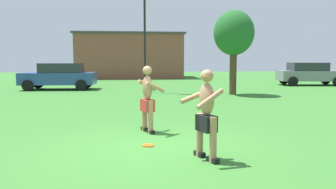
{
  "coord_description": "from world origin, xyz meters",
  "views": [
    {
      "loc": [
        -0.37,
        -6.72,
        1.84
      ],
      "look_at": [
        0.48,
        1.16,
        0.98
      ],
      "focal_mm": 35.35,
      "sensor_mm": 36.0,
      "label": 1
    }
  ],
  "objects_px": {
    "player_with_cap": "(206,111)",
    "car_blue_near_post": "(59,76)",
    "car_gray_mid_lot": "(309,73)",
    "tree_right_field": "(234,34)",
    "player_in_red": "(148,97)",
    "frisbee": "(148,145)",
    "lamp_post": "(145,24)"
  },
  "relations": [
    {
      "from": "car_gray_mid_lot",
      "to": "player_in_red",
      "type": "bearing_deg",
      "value": -131.07
    },
    {
      "from": "lamp_post",
      "to": "tree_right_field",
      "type": "relative_size",
      "value": 1.43
    },
    {
      "from": "player_with_cap",
      "to": "car_gray_mid_lot",
      "type": "bearing_deg",
      "value": 55.7
    },
    {
      "from": "frisbee",
      "to": "car_blue_near_post",
      "type": "bearing_deg",
      "value": 109.08
    },
    {
      "from": "lamp_post",
      "to": "frisbee",
      "type": "bearing_deg",
      "value": -91.89
    },
    {
      "from": "lamp_post",
      "to": "tree_right_field",
      "type": "distance_m",
      "value": 4.8
    },
    {
      "from": "car_gray_mid_lot",
      "to": "lamp_post",
      "type": "distance_m",
      "value": 12.51
    },
    {
      "from": "player_in_red",
      "to": "tree_right_field",
      "type": "relative_size",
      "value": 0.39
    },
    {
      "from": "player_in_red",
      "to": "lamp_post",
      "type": "bearing_deg",
      "value": 88.19
    },
    {
      "from": "car_blue_near_post",
      "to": "tree_right_field",
      "type": "height_order",
      "value": "tree_right_field"
    },
    {
      "from": "player_with_cap",
      "to": "lamp_post",
      "type": "distance_m",
      "value": 12.74
    },
    {
      "from": "lamp_post",
      "to": "car_gray_mid_lot",
      "type": "bearing_deg",
      "value": 17.53
    },
    {
      "from": "player_with_cap",
      "to": "tree_right_field",
      "type": "height_order",
      "value": "tree_right_field"
    },
    {
      "from": "player_with_cap",
      "to": "lamp_post",
      "type": "xyz_separation_m",
      "value": [
        -0.64,
        12.41,
        2.83
      ]
    },
    {
      "from": "car_blue_near_post",
      "to": "car_gray_mid_lot",
      "type": "xyz_separation_m",
      "value": [
        16.66,
        1.49,
        0.0
      ]
    },
    {
      "from": "car_blue_near_post",
      "to": "lamp_post",
      "type": "distance_m",
      "value": 6.23
    },
    {
      "from": "frisbee",
      "to": "tree_right_field",
      "type": "xyz_separation_m",
      "value": [
        4.84,
        9.72,
        3.08
      ]
    },
    {
      "from": "player_with_cap",
      "to": "frisbee",
      "type": "distance_m",
      "value": 1.71
    },
    {
      "from": "player_in_red",
      "to": "car_blue_near_post",
      "type": "relative_size",
      "value": 0.38
    },
    {
      "from": "tree_right_field",
      "to": "frisbee",
      "type": "bearing_deg",
      "value": -116.48
    },
    {
      "from": "player_with_cap",
      "to": "car_blue_near_post",
      "type": "relative_size",
      "value": 0.38
    },
    {
      "from": "frisbee",
      "to": "tree_right_field",
      "type": "height_order",
      "value": "tree_right_field"
    },
    {
      "from": "car_blue_near_post",
      "to": "tree_right_field",
      "type": "distance_m",
      "value": 10.51
    },
    {
      "from": "player_with_cap",
      "to": "player_in_red",
      "type": "height_order",
      "value": "player_in_red"
    },
    {
      "from": "frisbee",
      "to": "tree_right_field",
      "type": "bearing_deg",
      "value": 63.52
    },
    {
      "from": "frisbee",
      "to": "lamp_post",
      "type": "bearing_deg",
      "value": 88.11
    },
    {
      "from": "tree_right_field",
      "to": "lamp_post",
      "type": "bearing_deg",
      "value": 159.82
    },
    {
      "from": "car_blue_near_post",
      "to": "tree_right_field",
      "type": "relative_size",
      "value": 1.02
    },
    {
      "from": "lamp_post",
      "to": "player_in_red",
      "type": "bearing_deg",
      "value": -91.81
    },
    {
      "from": "car_blue_near_post",
      "to": "car_gray_mid_lot",
      "type": "height_order",
      "value": "same"
    },
    {
      "from": "player_with_cap",
      "to": "tree_right_field",
      "type": "xyz_separation_m",
      "value": [
        3.83,
        10.77,
        2.19
      ]
    },
    {
      "from": "car_gray_mid_lot",
      "to": "tree_right_field",
      "type": "height_order",
      "value": "tree_right_field"
    }
  ]
}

